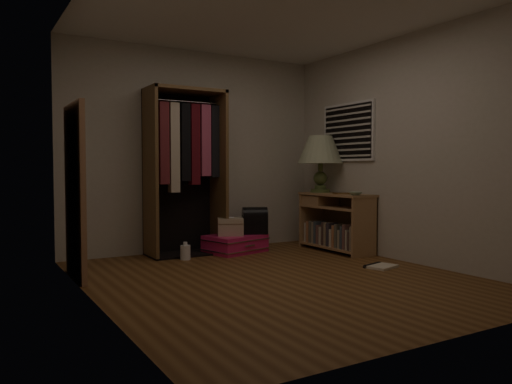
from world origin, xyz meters
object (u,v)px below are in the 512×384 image
table_lamp (320,151)px  black_bag (255,220)px  white_jug (185,252)px  floor_mirror (75,192)px  train_case (230,227)px  pink_suitcase (235,243)px  open_wardrobe (185,159)px  console_bookshelf (334,220)px

table_lamp → black_bag: bearing=167.9°
table_lamp → white_jug: 2.29m
floor_mirror → black_bag: bearing=12.9°
train_case → table_lamp: bearing=15.4°
floor_mirror → white_jug: size_ratio=8.12×
pink_suitcase → black_bag: (0.27, -0.03, 0.29)m
open_wardrobe → train_case: size_ratio=5.27×
open_wardrobe → table_lamp: (1.78, -0.43, 0.11)m
floor_mirror → black_bag: 2.43m
pink_suitcase → table_lamp: table_lamp is taller
train_case → table_lamp: (1.27, -0.20, 0.97)m
pink_suitcase → train_case: (-0.08, -0.03, 0.22)m
floor_mirror → open_wardrobe: bearing=27.9°
open_wardrobe → black_bag: 1.20m
console_bookshelf → white_jug: bearing=169.3°
floor_mirror → table_lamp: (3.24, 0.34, 0.46)m
open_wardrobe → floor_mirror: 1.69m
floor_mirror → pink_suitcase: floor_mirror is taller
pink_suitcase → table_lamp: size_ratio=1.10×
console_bookshelf → open_wardrobe: size_ratio=0.55×
floor_mirror → white_jug: (1.31, 0.41, -0.76)m
console_bookshelf → train_case: bearing=158.5°
open_wardrobe → black_bag: size_ratio=5.46×
open_wardrobe → white_jug: (-0.15, -0.36, -1.11)m
console_bookshelf → black_bag: size_ratio=2.99×
open_wardrobe → white_jug: bearing=-112.9°
console_bookshelf → table_lamp: table_lamp is taller
floor_mirror → table_lamp: 3.29m
black_bag → floor_mirror: bearing=-144.4°
white_jug → pink_suitcase: bearing=12.1°
console_bookshelf → train_case: size_ratio=2.88×
train_case → table_lamp: table_lamp is taller
console_bookshelf → train_case: (-1.26, 0.50, -0.06)m
console_bookshelf → black_bag: (-0.91, 0.49, 0.01)m
black_bag → white_jug: size_ratio=1.79×
open_wardrobe → pink_suitcase: 1.25m
open_wardrobe → pink_suitcase: (0.60, -0.20, -1.08)m
open_wardrobe → table_lamp: open_wardrobe is taller
train_case → open_wardrobe: bearing=-179.8°
console_bookshelf → black_bag: 1.03m
open_wardrobe → pink_suitcase: bearing=-18.9°
train_case → white_jug: train_case is taller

